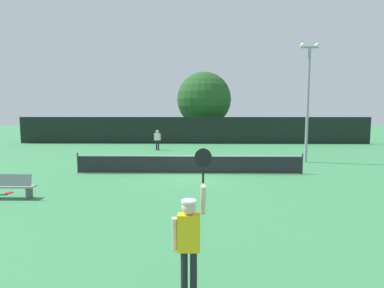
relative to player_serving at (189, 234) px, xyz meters
The scene contains 13 objects.
ground_plane 11.08m from the player_serving, 91.62° to the left, with size 120.00×120.00×0.00m, color #387F4C.
tennis_net 11.03m from the player_serving, 91.62° to the left, with size 11.84×0.08×1.07m.
perimeter_fence 26.70m from the player_serving, 90.67° to the left, with size 35.83×0.12×2.72m, color black.
player_serving is the anchor object (origin of this frame).
player_receiving 21.26m from the player_serving, 98.87° to the left, with size 0.57×0.25×1.69m.
tennis_ball 12.53m from the player_serving, 81.67° to the left, with size 0.07×0.07×0.07m, color #CCE033.
spare_racket 10.16m from the player_serving, 137.09° to the left, with size 0.28×0.52×0.04m.
courtside_bench 9.18m from the player_serving, 138.35° to the left, with size 1.80×0.44×0.95m.
light_pole 16.77m from the player_serving, 64.55° to the left, with size 1.18×0.28×7.49m.
large_tree 31.07m from the player_serving, 88.46° to the left, with size 6.20×6.20×7.77m.
parked_car_near 36.18m from the player_serving, 102.93° to the left, with size 1.96×4.23×1.69m.
parked_car_mid 33.06m from the player_serving, 96.39° to the left, with size 2.51×4.44×1.69m.
parked_car_far 36.04m from the player_serving, 73.48° to the left, with size 2.39×4.40×1.69m.
Camera 1 is at (0.45, -16.09, 3.21)m, focal length 29.11 mm.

